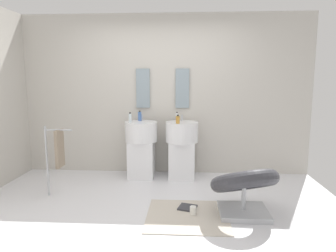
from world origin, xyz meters
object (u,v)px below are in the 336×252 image
object	(u,v)px
soap_bottle_white	(177,117)
soap_bottle_amber	(178,120)
pedestal_sink_left	(141,146)
magazine_charcoal	(187,207)
soap_bottle_clear	(130,118)
pedestal_sink_right	(182,147)
lounge_chair	(244,185)
coffee_mug	(193,210)
towel_rack	(58,150)
soap_bottle_blue	(140,116)

from	to	relation	value
soap_bottle_white	soap_bottle_amber	xyz separation A→B (m)	(0.02, -0.32, -0.01)
soap_bottle_white	pedestal_sink_left	bearing A→B (deg)	-163.91
magazine_charcoal	soap_bottle_clear	size ratio (longest dim) A/B	1.28
pedestal_sink_left	soap_bottle_white	bearing A→B (deg)	16.09
soap_bottle_clear	soap_bottle_amber	xyz separation A→B (m)	(0.74, -0.06, -0.01)
pedestal_sink_right	lounge_chair	size ratio (longest dim) A/B	0.99
pedestal_sink_left	coffee_mug	distance (m)	1.64
coffee_mug	towel_rack	bearing A→B (deg)	164.53
pedestal_sink_left	coffee_mug	size ratio (longest dim) A/B	10.70
magazine_charcoal	soap_bottle_amber	size ratio (longest dim) A/B	1.54
lounge_chair	soap_bottle_white	distance (m)	1.79
soap_bottle_amber	soap_bottle_blue	bearing A→B (deg)	155.56
pedestal_sink_left	pedestal_sink_right	distance (m)	0.64
magazine_charcoal	soap_bottle_white	world-z (taller)	soap_bottle_white
pedestal_sink_left	soap_bottle_white	distance (m)	0.74
soap_bottle_clear	towel_rack	bearing A→B (deg)	-137.39
pedestal_sink_left	pedestal_sink_right	xyz separation A→B (m)	(0.64, 0.00, 0.00)
soap_bottle_amber	soap_bottle_clear	bearing A→B (deg)	175.25
coffee_mug	soap_bottle_blue	distance (m)	1.93
pedestal_sink_right	soap_bottle_blue	world-z (taller)	soap_bottle_blue
lounge_chair	soap_bottle_white	xyz separation A→B (m)	(-0.82, 1.47, 0.61)
pedestal_sink_right	pedestal_sink_left	bearing A→B (deg)	180.00
coffee_mug	pedestal_sink_left	bearing A→B (deg)	120.38
towel_rack	soap_bottle_blue	xyz separation A→B (m)	(0.95, 0.99, 0.34)
pedestal_sink_left	magazine_charcoal	bearing A→B (deg)	-58.59
soap_bottle_white	towel_rack	bearing A→B (deg)	-146.43
soap_bottle_amber	magazine_charcoal	bearing A→B (deg)	-81.77
pedestal_sink_left	magazine_charcoal	world-z (taller)	pedestal_sink_left
towel_rack	soap_bottle_amber	world-z (taller)	soap_bottle_amber
lounge_chair	soap_bottle_blue	world-z (taller)	soap_bottle_blue
magazine_charcoal	coffee_mug	bearing A→B (deg)	-51.91
pedestal_sink_right	towel_rack	size ratio (longest dim) A/B	1.05
lounge_chair	towel_rack	bearing A→B (deg)	169.56
soap_bottle_white	lounge_chair	bearing A→B (deg)	-60.78
pedestal_sink_right	soap_bottle_blue	size ratio (longest dim) A/B	6.12
soap_bottle_white	soap_bottle_amber	world-z (taller)	soap_bottle_white
pedestal_sink_left	lounge_chair	size ratio (longest dim) A/B	0.99
pedestal_sink_left	soap_bottle_blue	xyz separation A→B (m)	(-0.04, 0.12, 0.47)
lounge_chair	soap_bottle_clear	bearing A→B (deg)	141.87
pedestal_sink_left	magazine_charcoal	distance (m)	1.49
magazine_charcoal	soap_bottle_clear	bearing A→B (deg)	145.05
lounge_chair	soap_bottle_clear	world-z (taller)	soap_bottle_clear
soap_bottle_blue	soap_bottle_amber	xyz separation A→B (m)	(0.62, -0.28, -0.01)
pedestal_sink_left	soap_bottle_white	size ratio (longest dim) A/B	6.94
pedestal_sink_left	soap_bottle_amber	xyz separation A→B (m)	(0.58, -0.16, 0.46)
soap_bottle_clear	pedestal_sink_right	bearing A→B (deg)	7.06
soap_bottle_white	soap_bottle_blue	bearing A→B (deg)	-176.25
lounge_chair	coffee_mug	distance (m)	0.66
magazine_charcoal	lounge_chair	bearing A→B (deg)	7.35
pedestal_sink_right	coffee_mug	xyz separation A→B (m)	(0.15, -1.36, -0.44)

